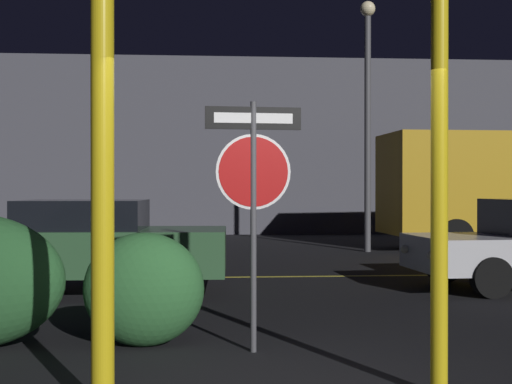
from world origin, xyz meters
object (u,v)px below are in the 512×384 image
(yellow_pole_right, at_px, (439,168))
(passing_car_2, at_px, (76,246))
(yellow_pole_left, at_px, (103,188))
(hedge_bush_2, at_px, (144,289))
(street_lamp, at_px, (368,101))
(stop_sign, at_px, (253,175))

(yellow_pole_right, relative_size, passing_car_2, 0.74)
(yellow_pole_left, height_order, hedge_bush_2, yellow_pole_left)
(yellow_pole_right, distance_m, hedge_bush_2, 3.28)
(hedge_bush_2, relative_size, street_lamp, 0.19)
(stop_sign, distance_m, yellow_pole_left, 2.22)
(passing_car_2, bearing_deg, yellow_pole_left, -165.98)
(yellow_pole_right, height_order, passing_car_2, yellow_pole_right)
(yellow_pole_right, bearing_deg, hedge_bush_2, 141.47)
(stop_sign, xyz_separation_m, street_lamp, (3.63, 10.65, 2.06))
(passing_car_2, distance_m, street_lamp, 9.43)
(hedge_bush_2, distance_m, street_lamp, 11.79)
(yellow_pole_left, distance_m, passing_car_2, 6.16)
(yellow_pole_left, relative_size, street_lamp, 0.51)
(hedge_bush_2, xyz_separation_m, passing_car_2, (-1.34, 3.77, 0.15))
(yellow_pole_right, relative_size, hedge_bush_2, 2.88)
(yellow_pole_right, height_order, street_lamp, street_lamp)
(yellow_pole_left, height_order, passing_car_2, yellow_pole_left)
(yellow_pole_left, bearing_deg, stop_sign, 57.46)
(hedge_bush_2, bearing_deg, yellow_pole_left, -92.83)
(yellow_pole_right, bearing_deg, street_lamp, 79.26)
(passing_car_2, bearing_deg, street_lamp, -40.33)
(yellow_pole_left, distance_m, hedge_bush_2, 2.43)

